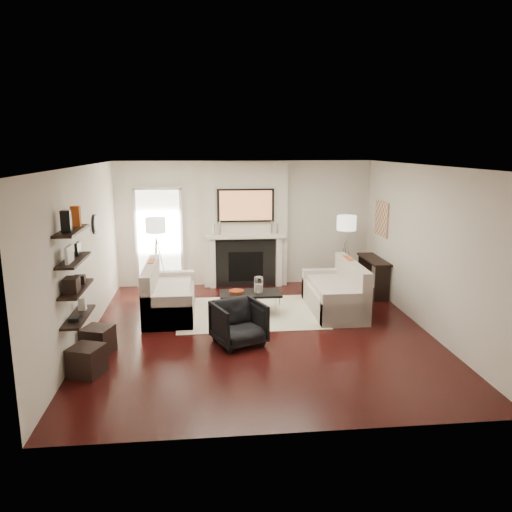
{
  "coord_description": "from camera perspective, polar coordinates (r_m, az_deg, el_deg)",
  "views": [
    {
      "loc": [
        -0.86,
        -7.73,
        2.99
      ],
      "look_at": [
        0.0,
        0.6,
        1.15
      ],
      "focal_mm": 35.0,
      "sensor_mm": 36.0,
      "label": 1
    }
  ],
  "objects": [
    {
      "name": "mantel_shelf",
      "position": [
        10.62,
        -1.16,
        2.25
      ],
      "size": [
        1.7,
        0.18,
        0.07
      ],
      "primitive_type": "cube",
      "color": "white",
      "rests_on": "chimney_breast"
    },
    {
      "name": "ottoman_far",
      "position": [
        7.15,
        -18.78,
        -11.26
      ],
      "size": [
        0.52,
        0.52,
        0.4
      ],
      "primitive_type": "cube",
      "rotation": [
        0.0,
        0.0,
        -0.36
      ],
      "color": "black",
      "rests_on": "floor"
    },
    {
      "name": "candlestick_l_tall",
      "position": [
        10.57,
        -4.15,
        3.19
      ],
      "size": [
        0.04,
        0.04,
        0.3
      ],
      "primitive_type": "cylinder",
      "color": "silver",
      "rests_on": "mantel_shelf"
    },
    {
      "name": "loveseat_left_arm_n",
      "position": [
        8.44,
        -10.14,
        -6.39
      ],
      "size": [
        0.85,
        0.18,
        0.6
      ],
      "primitive_type": "cube",
      "color": "#BEB3A7",
      "rests_on": "floor"
    },
    {
      "name": "shelf_bottom",
      "position": [
        7.32,
        -19.62,
        -6.58
      ],
      "size": [
        0.25,
        1.0,
        0.03
      ],
      "primitive_type": "cube",
      "color": "black",
      "rests_on": "wall_left"
    },
    {
      "name": "firebox",
      "position": [
        10.8,
        -1.16,
        -1.21
      ],
      "size": [
        0.75,
        0.02,
        0.65
      ],
      "primitive_type": "cube",
      "color": "black",
      "rests_on": "floor"
    },
    {
      "name": "decor_magfile_b",
      "position": [
        7.27,
        -19.91,
        4.29
      ],
      "size": [
        0.12,
        0.1,
        0.28
      ],
      "primitive_type": "cube",
      "color": "#B54716",
      "rests_on": "shelf_top"
    },
    {
      "name": "room_envelope",
      "position": [
        7.94,
        0.44,
        0.49
      ],
      "size": [
        6.0,
        6.0,
        6.0
      ],
      "color": "black",
      "rests_on": "ground"
    },
    {
      "name": "loveseat_right_cushion",
      "position": [
        9.29,
        8.6,
        -3.49
      ],
      "size": [
        0.63,
        1.44,
        0.1
      ],
      "primitive_type": "cube",
      "color": "#BEB3A7",
      "rests_on": "loveseat_right_base"
    },
    {
      "name": "wall_art",
      "position": [
        10.51,
        14.17,
        4.15
      ],
      "size": [
        0.03,
        0.7,
        0.7
      ],
      "primitive_type": "cube",
      "color": "tan",
      "rests_on": "wall_right"
    },
    {
      "name": "clock_rim",
      "position": [
        8.92,
        -17.97,
        3.48
      ],
      "size": [
        0.04,
        0.34,
        0.34
      ],
      "primitive_type": "cylinder",
      "rotation": [
        0.0,
        1.57,
        0.0
      ],
      "color": "black",
      "rests_on": "wall_left"
    },
    {
      "name": "console_leg_s",
      "position": [
        11.09,
        12.31,
        -1.65
      ],
      "size": [
        0.3,
        0.04,
        0.71
      ],
      "primitive_type": "cube",
      "color": "black",
      "rests_on": "floor"
    },
    {
      "name": "pillow_right_orange",
      "position": [
        9.6,
        10.44,
        -1.42
      ],
      "size": [
        0.1,
        0.42,
        0.42
      ],
      "primitive_type": "cube",
      "color": "#B54716",
      "rests_on": "loveseat_right_cushion"
    },
    {
      "name": "door_trim_l",
      "position": [
        10.96,
        -13.52,
        1.85
      ],
      "size": [
        0.06,
        0.06,
        2.16
      ],
      "primitive_type": "cube",
      "color": "white",
      "rests_on": "floor"
    },
    {
      "name": "console_top",
      "position": [
        10.49,
        13.33,
        -0.38
      ],
      "size": [
        0.35,
        1.2,
        0.04
      ],
      "primitive_type": "cube",
      "color": "black",
      "rests_on": "floor"
    },
    {
      "name": "tv_screen",
      "position": [
        10.51,
        -1.17,
        5.78
      ],
      "size": [
        1.1,
        0.0,
        0.62
      ],
      "primitive_type": "cube",
      "color": "#BF723F",
      "rests_on": "tv_body"
    },
    {
      "name": "armchair",
      "position": [
        7.73,
        -1.99,
        -7.43
      ],
      "size": [
        0.91,
        0.89,
        0.73
      ],
      "primitive_type": "imported",
      "rotation": [
        0.0,
        0.0,
        0.38
      ],
      "color": "black",
      "rests_on": "floor"
    },
    {
      "name": "copper_bowl",
      "position": [
        8.98,
        -2.25,
        -4.08
      ],
      "size": [
        0.27,
        0.27,
        0.04
      ],
      "primitive_type": "cylinder",
      "color": "#B1421D",
      "rests_on": "coffee_table"
    },
    {
      "name": "pillow_left_orange",
      "position": [
        9.41,
        -11.8,
        -1.77
      ],
      "size": [
        0.1,
        0.42,
        0.42
      ],
      "primitive_type": "cube",
      "color": "#B54716",
      "rests_on": "loveseat_left_cushion"
    },
    {
      "name": "console_leg_n",
      "position": [
        10.08,
        14.24,
        -3.15
      ],
      "size": [
        0.3,
        0.04,
        0.71
      ],
      "primitive_type": "cube",
      "color": "black",
      "rests_on": "floor"
    },
    {
      "name": "loveseat_left_back",
      "position": [
        9.17,
        -11.93,
        -3.46
      ],
      "size": [
        0.18,
        1.8,
        0.8
      ],
      "primitive_type": "cube",
      "color": "#BEB3A7",
      "rests_on": "floor"
    },
    {
      "name": "coffee_leg_sw",
      "position": [
        9.25,
        -3.88,
        -5.25
      ],
      "size": [
        0.02,
        0.02,
        0.38
      ],
      "primitive_type": "cylinder",
      "color": "silver",
      "rests_on": "floor"
    },
    {
      "name": "shelf_lower",
      "position": [
        7.2,
        -19.85,
        -3.56
      ],
      "size": [
        0.25,
        1.0,
        0.04
      ],
      "primitive_type": "cube",
      "color": "black",
      "rests_on": "wall_left"
    },
    {
      "name": "coffee_leg_se",
      "position": [
        9.34,
        2.29,
        -5.06
      ],
      "size": [
        0.02,
        0.02,
        0.38
      ],
      "primitive_type": "cylinder",
      "color": "silver",
      "rests_on": "floor"
    },
    {
      "name": "pillow_left_charcoal",
      "position": [
        8.83,
        -12.18,
        -2.78
      ],
      "size": [
        0.1,
        0.4,
        0.4
      ],
      "primitive_type": "cube",
      "color": "black",
      "rests_on": "loveseat_left_cushion"
    },
    {
      "name": "decor_wine_rack",
      "position": [
        6.97,
        -20.34,
        -3.13
      ],
      "size": [
        0.18,
        0.25,
        0.2
      ],
      "primitive_type": "cube",
      "color": "black",
      "rests_on": "shelf_lower"
    },
    {
      "name": "lamp_right_leg_b",
      "position": [
        10.71,
        9.72,
        -0.68
      ],
      "size": [
        0.14,
        0.22,
        1.23
      ],
      "primitive_type": "cylinder",
      "rotation": [
        0.18,
        0.0,
        0.52
      ],
      "color": "silver",
      "rests_on": "floor"
    },
    {
      "name": "decor_box_small",
      "position": [
        7.38,
        -19.52,
        -2.54
      ],
      "size": [
        0.15,
        0.12,
        0.12
      ],
      "primitive_type": "cube",
      "color": "black",
      "rests_on": "shelf_lower"
    },
    {
      "name": "loveseat_left_base",
      "position": [
        9.23,
        -9.76,
        -5.31
      ],
      "size": [
        0.85,
        1.8,
        0.42
      ],
      "primitive_type": "cube",
      "color": "#BEB3A7",
      "rests_on": "floor"
    },
    {
      "name": "decor_magfile_a",
      "position": [
        6.8,
        -20.89,
        3.7
      ],
      "size": [
        0.12,
        0.1,
        0.28
      ],
      "primitive_type": "cube",
      "color": "black",
      "rests_on": "shelf_top"
    },
    {
      "name": "loveseat_left_cushion",
      "position": [
        9.15,
        -9.51,
        -3.76
      ],
      "size": [
        0.63,
        1.44,
        0.1
      ],
      "primitive_type": "cube",
      "color": "#BEB3A7",
      "rests_on": "loveseat_left_base"
    },
    {
      "name": "lamp_right_leg_c",
      "position": [
        10.53,
        9.99,
        -0.91
      ],
      "size": [
        0.14,
        0.22,
        1.23
      ],
      "primitive_type": "cylinder",
      "rotation": [
        0.18,
        0.0,
        2.62
      ],
      "color": "silver",
      "rests_on": "floor"
    },
    {
      "name": "lamp_left_shade",
      "position": [
        10.21,
        -11.41,
        3.47
      ],
      "size": [
        0.4,
        0.4,
        0.3
      ],
      "primitive_type": "cylinder",
      "color": "white",
      "rests_on": "lamp_left_post"
    },
    {
      "name": "coffee_leg_nw",
      "position": [
        8.83,
        -3.77,
        -6.11
      ],
      "size": [
        0.02,
        0.02,
        0.38
      ],
      "primitive_type": "cylinder",
      "color": "silver",
      "rests_on": "floor"
    },
    {
      "name": "hurricane_glass",
      "position": [
        8.98,
        0.29,
        -3.3
      ],
      "size": [
        0.16,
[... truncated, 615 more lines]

